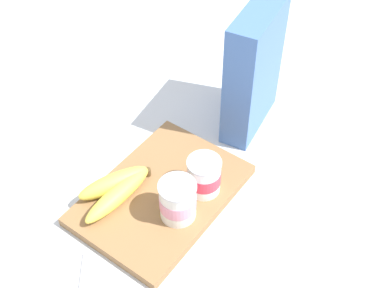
{
  "coord_description": "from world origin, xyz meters",
  "views": [
    {
      "loc": [
        0.48,
        0.43,
        0.82
      ],
      "look_at": [
        -0.11,
        0.0,
        0.07
      ],
      "focal_mm": 46.69,
      "sensor_mm": 36.0,
      "label": 1
    }
  ],
  "objects_px": {
    "cereal_box": "(253,71)",
    "yogurt_cup_back": "(178,200)",
    "yogurt_cup_front": "(204,176)",
    "banana_bunch": "(116,189)",
    "cutting_board": "(162,194)"
  },
  "relations": [
    {
      "from": "cutting_board",
      "to": "yogurt_cup_back",
      "type": "bearing_deg",
      "value": 67.75
    },
    {
      "from": "cereal_box",
      "to": "yogurt_cup_back",
      "type": "distance_m",
      "value": 0.34
    },
    {
      "from": "banana_bunch",
      "to": "cereal_box",
      "type": "bearing_deg",
      "value": 166.01
    },
    {
      "from": "yogurt_cup_back",
      "to": "banana_bunch",
      "type": "xyz_separation_m",
      "value": [
        0.03,
        -0.13,
        -0.02
      ]
    },
    {
      "from": "yogurt_cup_back",
      "to": "banana_bunch",
      "type": "height_order",
      "value": "yogurt_cup_back"
    },
    {
      "from": "yogurt_cup_back",
      "to": "yogurt_cup_front",
      "type": "bearing_deg",
      "value": 177.48
    },
    {
      "from": "cereal_box",
      "to": "yogurt_cup_back",
      "type": "relative_size",
      "value": 3.42
    },
    {
      "from": "yogurt_cup_back",
      "to": "banana_bunch",
      "type": "distance_m",
      "value": 0.14
    },
    {
      "from": "cutting_board",
      "to": "banana_bunch",
      "type": "height_order",
      "value": "banana_bunch"
    },
    {
      "from": "cereal_box",
      "to": "banana_bunch",
      "type": "xyz_separation_m",
      "value": [
        0.37,
        -0.09,
        -0.11
      ]
    },
    {
      "from": "cereal_box",
      "to": "yogurt_cup_front",
      "type": "bearing_deg",
      "value": -179.36
    },
    {
      "from": "cutting_board",
      "to": "yogurt_cup_front",
      "type": "bearing_deg",
      "value": 130.69
    },
    {
      "from": "yogurt_cup_front",
      "to": "yogurt_cup_back",
      "type": "relative_size",
      "value": 0.93
    },
    {
      "from": "cereal_box",
      "to": "yogurt_cup_back",
      "type": "height_order",
      "value": "cereal_box"
    },
    {
      "from": "cereal_box",
      "to": "banana_bunch",
      "type": "bearing_deg",
      "value": 156.82
    }
  ]
}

